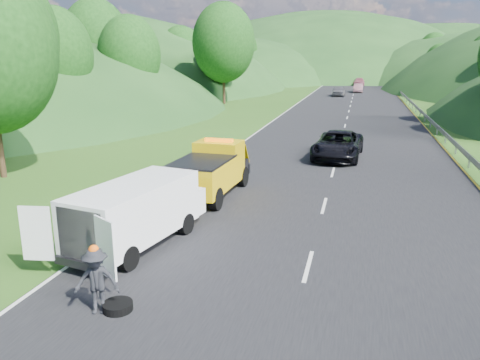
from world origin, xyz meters
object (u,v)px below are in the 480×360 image
(worker, at_px, (99,313))
(spare_tire, at_px, (118,311))
(tow_truck, at_px, (211,170))
(passing_suv, at_px, (337,158))
(child, at_px, (147,237))
(suitcase, at_px, (103,214))
(woman, at_px, (132,215))
(white_van, at_px, (138,211))

(worker, height_order, spare_tire, worker)
(tow_truck, xyz_separation_m, worker, (0.38, -10.22, -1.18))
(tow_truck, distance_m, passing_suv, 10.79)
(spare_tire, bearing_deg, tow_truck, 94.47)
(child, height_order, suitcase, suitcase)
(worker, distance_m, passing_suv, 20.22)
(woman, height_order, child, woman)
(spare_tire, height_order, passing_suv, passing_suv)
(passing_suv, bearing_deg, white_van, -105.92)
(spare_tire, xyz_separation_m, passing_suv, (4.28, 19.47, 0.00))
(white_van, relative_size, spare_tire, 8.65)
(worker, height_order, passing_suv, worker)
(white_van, height_order, spare_tire, white_van)
(tow_truck, bearing_deg, child, -94.12)
(white_van, bearing_deg, suitcase, 153.84)
(worker, bearing_deg, white_van, 84.75)
(woman, distance_m, suitcase, 1.22)
(white_van, relative_size, woman, 4.37)
(woman, relative_size, spare_tire, 1.98)
(child, xyz_separation_m, spare_tire, (1.42, -4.62, 0.00))
(suitcase, bearing_deg, tow_truck, 56.66)
(tow_truck, bearing_deg, worker, -85.24)
(suitcase, relative_size, spare_tire, 0.87)
(woman, distance_m, worker, 7.26)
(child, relative_size, worker, 0.58)
(worker, relative_size, passing_suv, 0.28)
(woman, height_order, passing_suv, passing_suv)
(spare_tire, bearing_deg, white_van, 108.88)
(spare_tire, bearing_deg, woman, 114.21)
(woman, xyz_separation_m, spare_tire, (2.96, -6.59, 0.00))
(worker, bearing_deg, tow_truck, 74.06)
(woman, height_order, worker, worker)
(child, bearing_deg, white_van, -32.41)
(suitcase, height_order, spare_tire, suitcase)
(white_van, bearing_deg, passing_suv, 80.66)
(tow_truck, height_order, worker, tow_truck)
(child, distance_m, spare_tire, 4.84)
(white_van, xyz_separation_m, worker, (0.94, -4.11, -1.21))
(woman, xyz_separation_m, worker, (2.56, -6.79, 0.00))
(tow_truck, relative_size, passing_suv, 0.97)
(passing_suv, bearing_deg, spare_tire, -98.46)
(child, bearing_deg, worker, -27.15)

